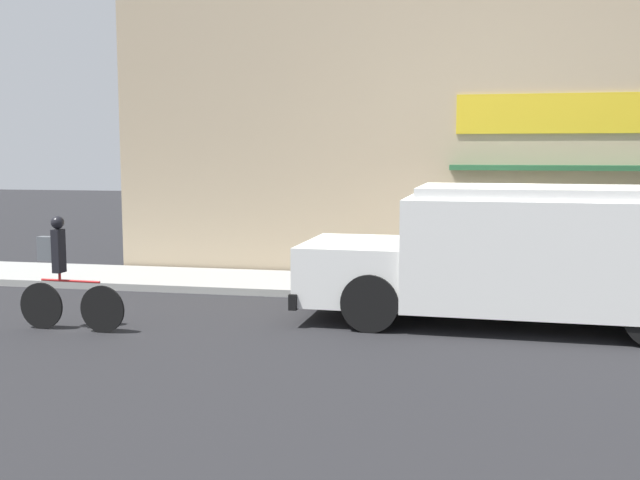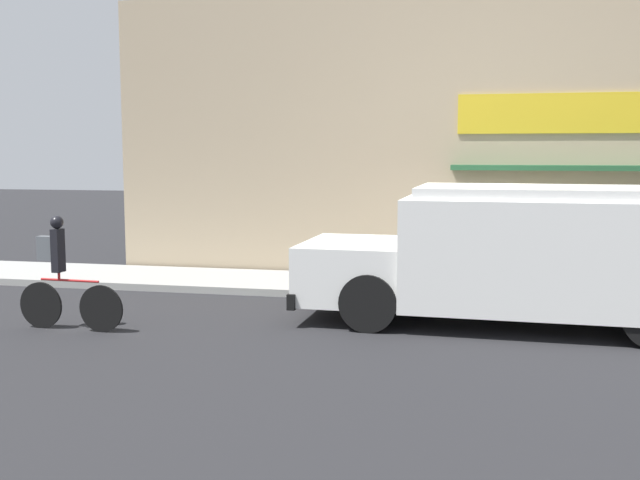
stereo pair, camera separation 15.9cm
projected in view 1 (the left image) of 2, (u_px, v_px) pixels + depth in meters
ground_plane at (466, 304)px, 13.08m from camera, size 70.00×70.00×0.00m
sidewalk at (466, 289)px, 14.14m from camera, size 28.00×2.21×0.14m
storefront at (472, 137)px, 15.02m from camera, size 15.13×0.76×5.90m
school_bus at (531, 253)px, 11.45m from camera, size 6.43×2.94×2.13m
cyclist at (63, 277)px, 11.09m from camera, size 1.72×0.21×1.72m
trash_bin at (434, 259)px, 14.16m from camera, size 0.59×0.59×0.99m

